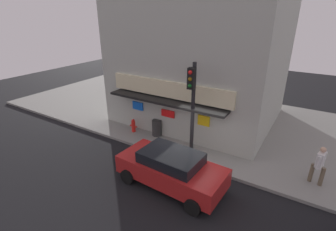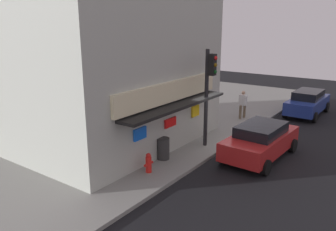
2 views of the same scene
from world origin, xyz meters
name	(u,v)px [view 2 (image 2 of 2)]	position (x,y,z in m)	size (l,w,h in m)	color
ground_plane	(226,149)	(0.00, 0.00, 0.00)	(48.50, 48.50, 0.00)	black
sidewalk	(140,128)	(0.00, 5.35, 0.07)	(32.33, 10.70, 0.15)	gray
corner_building	(104,59)	(-2.29, 5.58, 4.08)	(9.34, 8.69, 7.87)	#ADB2A8
traffic_light	(209,85)	(-0.49, 0.78, 3.06)	(0.32, 0.58, 4.51)	black
fire_hydrant	(149,163)	(-4.42, 1.19, 0.53)	(0.48, 0.24, 0.79)	red
trash_can	(163,148)	(-3.00, 1.53, 0.61)	(0.54, 0.54, 0.93)	#2D2D2D
pedestrian	(243,103)	(4.96, 1.39, 1.08)	(0.58, 0.61, 1.69)	brown
parked_car_red	(261,140)	(-0.13, -1.67, 0.81)	(4.52, 2.26, 1.54)	#AD1E1E
parked_car_blue	(308,102)	(8.62, -1.48, 0.83)	(4.52, 2.02, 1.59)	navy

